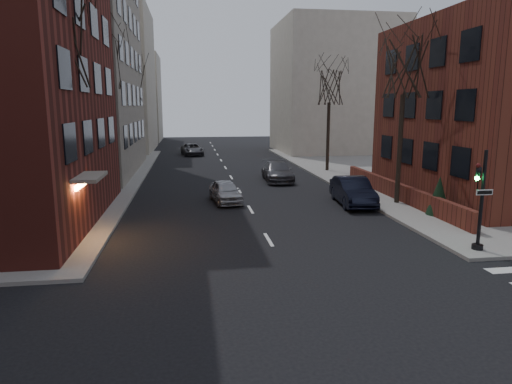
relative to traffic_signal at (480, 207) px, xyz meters
The scene contains 19 objects.
building_left_tan 37.33m from the traffic_signal, 134.92° to the left, with size 18.00×18.00×28.00m, color gray.
building_right_brick 13.65m from the traffic_signal, 49.44° to the left, with size 12.00×14.00×11.00m, color maroon.
low_wall_right 10.18m from the traffic_signal, 82.24° to the left, with size 0.35×16.00×1.00m, color maroon.
building_distant_la 51.89m from the traffic_signal, 116.50° to the left, with size 14.00×16.00×18.00m, color beige.
building_distant_ra 42.05m from the traffic_signal, 80.23° to the left, with size 14.00×14.00×16.00m, color beige.
building_distant_lb 66.59m from the traffic_signal, 108.38° to the left, with size 10.00×12.00×14.00m, color beige.
traffic_signal is the anchor object (origin of this frame).
tree_left_a 18.66m from the traffic_signal, 163.35° to the left, with size 4.18×4.18×10.26m.
tree_left_b 24.87m from the traffic_signal, 134.54° to the left, with size 4.40×4.40×10.80m.
tree_left_c 35.76m from the traffic_signal, 118.36° to the left, with size 3.96×3.96×9.72m.
tree_right_a 10.92m from the traffic_signal, 84.53° to the left, with size 3.96×3.96×9.72m.
tree_right_b 23.71m from the traffic_signal, 87.85° to the left, with size 3.74×3.74×9.18m.
streetlamp_near 20.86m from the traffic_signal, 141.13° to the left, with size 0.36×0.36×6.28m.
streetlamp_far 36.81m from the traffic_signal, 116.06° to the left, with size 0.36×0.36×6.28m.
parked_sedan 9.64m from the traffic_signal, 100.45° to the left, with size 1.74×4.99×1.65m, color black.
car_lane_silver 14.54m from the traffic_signal, 129.32° to the left, with size 1.59×3.95×1.34m, color #9A9B9F.
car_lane_gray 19.20m from the traffic_signal, 103.62° to the left, with size 2.11×5.19×1.51m, color #444349.
car_lane_far 40.35m from the traffic_signal, 105.78° to the left, with size 2.28×4.95×1.38m, color #414146.
evergreen_shrub 6.04m from the traffic_signal, 74.13° to the left, with size 1.23×1.23×2.05m, color black.
Camera 1 is at (-3.36, -7.11, 5.83)m, focal length 32.00 mm.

